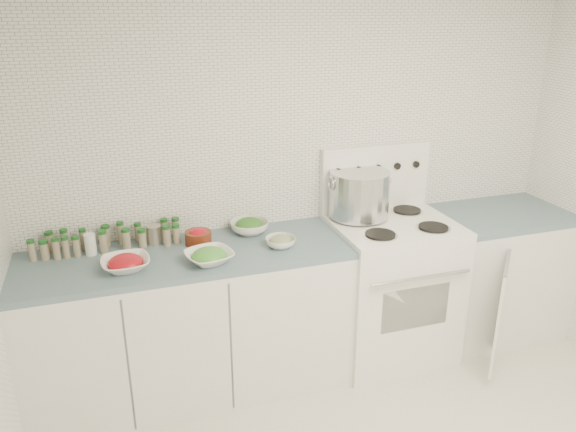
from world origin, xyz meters
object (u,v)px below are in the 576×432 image
(stove, at_px, (389,284))
(stock_pot, at_px, (359,192))
(bowl_tomato, at_px, (125,263))
(bowl_snowpea, at_px, (209,256))

(stove, xyz_separation_m, stock_pot, (-0.17, 0.15, 0.61))
(bowl_tomato, bearing_deg, stove, 3.42)
(stock_pot, distance_m, bowl_snowpea, 1.08)
(bowl_tomato, bearing_deg, stock_pot, 9.61)
(stove, xyz_separation_m, bowl_snowpea, (-1.20, -0.15, 0.44))
(stove, relative_size, bowl_tomato, 5.10)
(bowl_tomato, relative_size, bowl_snowpea, 0.88)
(stock_pot, bearing_deg, stove, -40.52)
(bowl_snowpea, bearing_deg, stock_pot, 16.32)
(bowl_tomato, xyz_separation_m, bowl_snowpea, (0.44, -0.05, -0.00))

